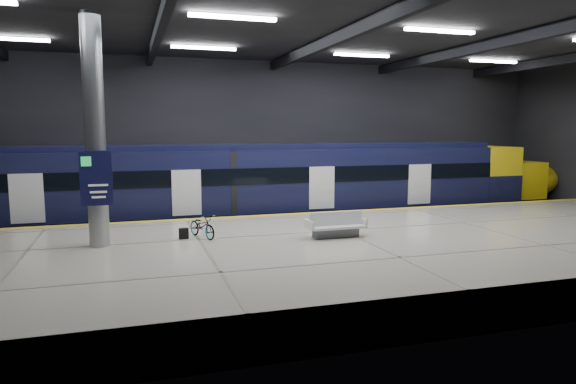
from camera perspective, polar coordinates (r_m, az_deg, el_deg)
name	(u,v)px	position (r m, az deg, el deg)	size (l,w,h in m)	color
ground	(331,254)	(19.26, 4.83, -6.90)	(30.00, 30.00, 0.00)	black
room_shell	(333,98)	(18.73, 5.01, 10.34)	(30.10, 16.10, 8.05)	black
platform	(361,256)	(16.91, 8.07, -7.00)	(30.00, 11.00, 1.10)	beige
safety_strip	(307,213)	(21.56, 2.11, -2.38)	(30.00, 0.40, 0.01)	gold
rails	(287,226)	(24.31, -0.06, -3.75)	(30.00, 1.52, 0.16)	gray
train	(287,184)	(24.01, -0.12, 0.89)	(29.40, 2.84, 3.79)	black
bench	(336,228)	(16.92, 5.32, -4.01)	(1.92, 0.80, 0.85)	#595B60
bicycle	(202,226)	(16.97, -9.51, -3.74)	(0.51, 1.47, 0.77)	#99999E
pannier_bag	(184,233)	(16.94, -11.51, -4.54)	(0.30, 0.18, 0.35)	black
info_column	(95,135)	(16.30, -20.66, 5.99)	(0.90, 0.78, 6.90)	#9EA0A5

